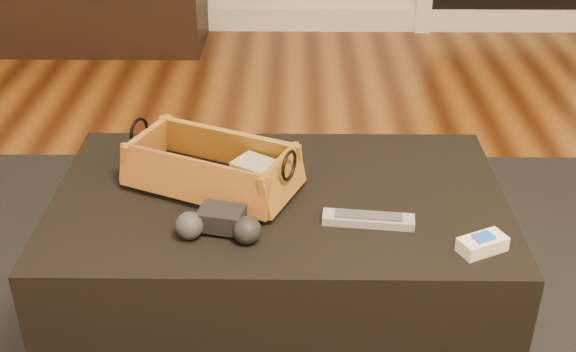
{
  "coord_description": "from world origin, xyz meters",
  "views": [
    {
      "loc": [
        0.18,
        -1.01,
        1.27
      ],
      "look_at": [
        0.16,
        0.33,
        0.49
      ],
      "focal_mm": 45.0,
      "sensor_mm": 36.0,
      "label": 1
    }
  ],
  "objects_px": {
    "tv_remote": "(202,179)",
    "cream_gadget": "(482,244)",
    "silver_remote": "(368,219)",
    "game_controller": "(220,224)",
    "ottoman": "(280,270)",
    "wicker_basket": "(212,170)"
  },
  "relations": [
    {
      "from": "tv_remote",
      "to": "cream_gadget",
      "type": "xyz_separation_m",
      "value": [
        0.58,
        -0.23,
        -0.01
      ]
    },
    {
      "from": "cream_gadget",
      "to": "silver_remote",
      "type": "bearing_deg",
      "value": 156.53
    },
    {
      "from": "tv_remote",
      "to": "game_controller",
      "type": "bearing_deg",
      "value": -55.18
    },
    {
      "from": "tv_remote",
      "to": "silver_remote",
      "type": "xyz_separation_m",
      "value": [
        0.36,
        -0.14,
        -0.01
      ]
    },
    {
      "from": "ottoman",
      "to": "tv_remote",
      "type": "height_order",
      "value": "tv_remote"
    },
    {
      "from": "tv_remote",
      "to": "silver_remote",
      "type": "distance_m",
      "value": 0.39
    },
    {
      "from": "tv_remote",
      "to": "cream_gadget",
      "type": "bearing_deg",
      "value": -4.03
    },
    {
      "from": "ottoman",
      "to": "game_controller",
      "type": "xyz_separation_m",
      "value": [
        -0.12,
        -0.16,
        0.24
      ]
    },
    {
      "from": "ottoman",
      "to": "game_controller",
      "type": "bearing_deg",
      "value": -126.07
    },
    {
      "from": "wicker_basket",
      "to": "game_controller",
      "type": "bearing_deg",
      "value": -80.09
    },
    {
      "from": "ottoman",
      "to": "silver_remote",
      "type": "xyz_separation_m",
      "value": [
        0.19,
        -0.11,
        0.22
      ]
    },
    {
      "from": "wicker_basket",
      "to": "game_controller",
      "type": "height_order",
      "value": "wicker_basket"
    },
    {
      "from": "ottoman",
      "to": "cream_gadget",
      "type": "height_order",
      "value": "cream_gadget"
    },
    {
      "from": "tv_remote",
      "to": "cream_gadget",
      "type": "height_order",
      "value": "same"
    },
    {
      "from": "game_controller",
      "to": "silver_remote",
      "type": "height_order",
      "value": "game_controller"
    },
    {
      "from": "ottoman",
      "to": "silver_remote",
      "type": "height_order",
      "value": "silver_remote"
    },
    {
      "from": "ottoman",
      "to": "cream_gadget",
      "type": "distance_m",
      "value": 0.5
    },
    {
      "from": "silver_remote",
      "to": "ottoman",
      "type": "bearing_deg",
      "value": 149.41
    },
    {
      "from": "game_controller",
      "to": "cream_gadget",
      "type": "bearing_deg",
      "value": -4.95
    },
    {
      "from": "ottoman",
      "to": "wicker_basket",
      "type": "xyz_separation_m",
      "value": [
        -0.15,
        0.03,
        0.25
      ]
    },
    {
      "from": "tv_remote",
      "to": "ottoman",
      "type": "bearing_deg",
      "value": 8.79
    },
    {
      "from": "ottoman",
      "to": "cream_gadget",
      "type": "xyz_separation_m",
      "value": [
        0.4,
        -0.2,
        0.23
      ]
    }
  ]
}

